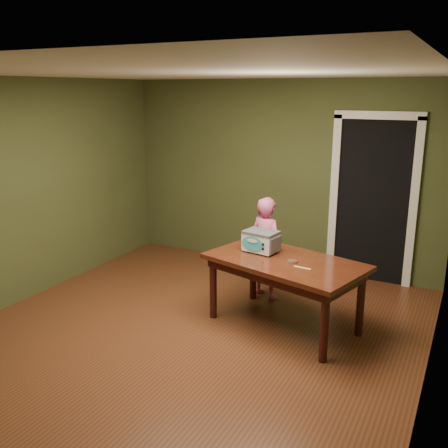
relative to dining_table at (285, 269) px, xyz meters
The scene contains 8 objects.
floor 1.23m from the dining_table, 138.88° to the right, with size 5.00×5.00×0.00m, color brown.
room_shell 1.49m from the dining_table, 138.88° to the right, with size 4.52×5.02×2.61m.
doorway 2.19m from the dining_table, 76.23° to the left, with size 1.10×0.66×2.25m.
dining_table is the anchor object (origin of this frame).
toy_oven 0.42m from the dining_table, 158.82° to the left, with size 0.41×0.30×0.23m.
baking_pan 0.15m from the dining_table, 27.88° to the right, with size 0.10×0.10×0.02m.
spatula 0.31m from the dining_table, 34.52° to the right, with size 0.18×0.03×0.01m, color #E8C565.
child 0.81m from the dining_table, 126.06° to the left, with size 0.45×0.30×1.24m, color #CA5386.
Camera 1 is at (2.45, -3.95, 2.45)m, focal length 40.00 mm.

